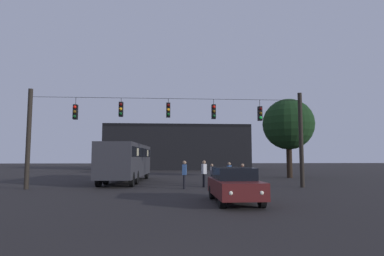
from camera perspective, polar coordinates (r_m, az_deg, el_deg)
name	(u,v)px	position (r m, az deg, el deg)	size (l,w,h in m)	color
ground_plane	(169,180)	(28.69, -4.20, -9.20)	(168.00, 168.00, 0.00)	black
overhead_signal_span	(169,129)	(20.82, -4.15, -0.22)	(17.93, 0.44, 6.32)	black
city_bus	(127,159)	(26.38, -11.52, -5.39)	(3.10, 11.12, 3.00)	#2D2D33
car_near_right	(234,184)	(14.21, 7.53, -9.93)	(1.80, 4.34, 1.52)	#511919
pedestrian_crossing_left	(204,172)	(21.48, 2.17, -7.83)	(0.33, 0.41, 1.77)	black
pedestrian_crossing_center	(212,173)	(23.03, 3.56, -8.06)	(0.29, 0.39, 1.51)	black
pedestrian_crossing_right	(229,173)	(22.44, 6.66, -7.91)	(0.29, 0.39, 1.64)	black
pedestrian_near_bus	(243,174)	(20.82, 9.02, -8.19)	(0.27, 0.38, 1.57)	black
pedestrian_trailing	(184,173)	(20.27, -1.37, -7.99)	(0.30, 0.40, 1.76)	black
corner_building	(177,148)	(54.73, -2.66, -3.52)	(23.54, 9.09, 7.32)	black
tree_left_silhouette	(288,124)	(32.98, 16.80, 0.61)	(5.01, 5.01, 7.76)	black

